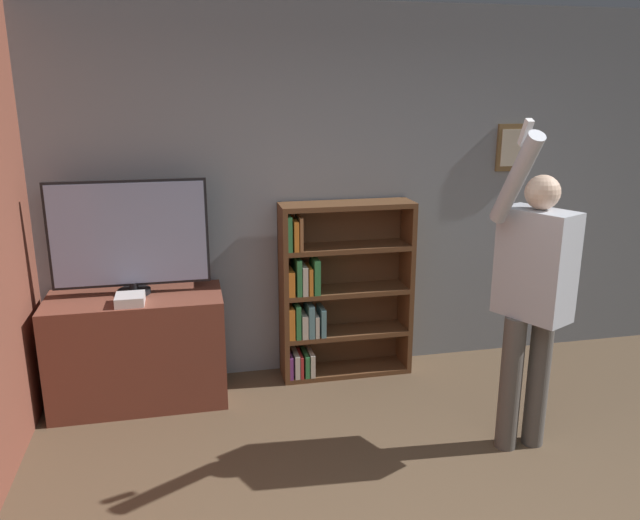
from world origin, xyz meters
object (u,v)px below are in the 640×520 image
object	(u,v)px
television	(130,236)
person	(534,290)
game_console	(130,299)
bookshelf	(334,293)

from	to	relation	value
television	person	world-z (taller)	person
television	game_console	xyz separation A→B (m)	(-0.01, -0.21, -0.37)
bookshelf	person	bearing A→B (deg)	-54.28
bookshelf	game_console	bearing A→B (deg)	-168.12
television	game_console	distance (m)	0.43
game_console	person	size ratio (longest dim) A/B	0.10
game_console	person	xyz separation A→B (m)	(2.31, -0.93, 0.21)
television	person	distance (m)	2.57
game_console	bookshelf	world-z (taller)	bookshelf
person	television	bearing A→B (deg)	-142.75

